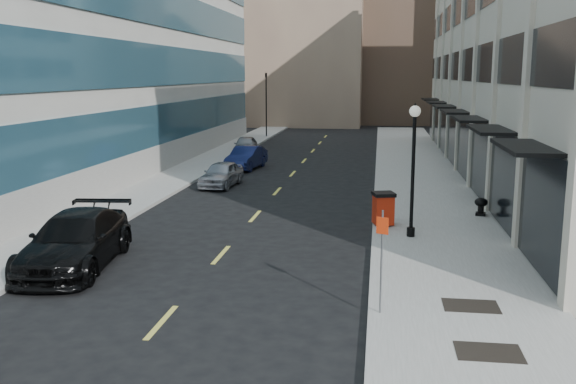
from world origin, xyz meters
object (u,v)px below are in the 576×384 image
(car_black_pickup, at_px, (75,241))
(car_silver_sedan, at_px, (221,174))
(lamppost, at_px, (413,159))
(urn_planter, at_px, (481,205))
(traffic_signal, at_px, (266,77))
(car_blue_sedan, at_px, (246,158))
(car_grey_sedan, at_px, (246,145))
(sign_post, at_px, (382,248))
(trash_bin, at_px, (383,208))

(car_black_pickup, distance_m, car_silver_sedan, 15.03)
(lamppost, relative_size, urn_planter, 6.50)
(traffic_signal, xyz_separation_m, car_blue_sedan, (2.30, -20.44, -5.00))
(car_grey_sedan, height_order, sign_post, sign_post)
(car_silver_sedan, height_order, lamppost, lamppost)
(trash_bin, bearing_deg, car_grey_sedan, 99.08)
(traffic_signal, bearing_deg, sign_post, -76.51)
(car_silver_sedan, distance_m, car_grey_sedan, 14.09)
(car_blue_sedan, relative_size, lamppost, 0.90)
(car_blue_sedan, bearing_deg, car_grey_sedan, 109.49)
(car_black_pickup, xyz_separation_m, urn_planter, (13.62, 8.87, -0.25))
(car_grey_sedan, relative_size, urn_planter, 5.41)
(car_grey_sedan, bearing_deg, sign_post, -78.14)
(car_grey_sedan, xyz_separation_m, lamppost, (11.20, -24.14, 2.31))
(traffic_signal, bearing_deg, car_silver_sedan, -85.13)
(sign_post, bearing_deg, car_blue_sedan, 131.61)
(car_blue_sedan, relative_size, sign_post, 1.68)
(traffic_signal, distance_m, trash_bin, 37.47)
(trash_bin, distance_m, lamppost, 2.88)
(sign_post, bearing_deg, car_grey_sedan, 130.05)
(car_grey_sedan, bearing_deg, trash_bin, -71.28)
(traffic_signal, distance_m, lamppost, 39.10)
(car_grey_sedan, bearing_deg, car_silver_sedan, -89.13)
(car_grey_sedan, bearing_deg, car_blue_sedan, -83.51)
(car_blue_sedan, height_order, urn_planter, car_blue_sedan)
(car_silver_sedan, distance_m, urn_planter, 14.07)
(car_black_pickup, height_order, car_grey_sedan, car_black_pickup)
(traffic_signal, bearing_deg, car_grey_sedan, -86.92)
(trash_bin, bearing_deg, car_blue_sedan, 104.41)
(car_silver_sedan, height_order, car_grey_sedan, car_grey_sedan)
(sign_post, bearing_deg, trash_bin, 111.93)
(traffic_signal, height_order, sign_post, traffic_signal)
(lamppost, distance_m, sign_post, 8.03)
(car_grey_sedan, bearing_deg, urn_planter, -60.32)
(lamppost, bearing_deg, trash_bin, 121.51)
(sign_post, bearing_deg, lamppost, 104.57)
(car_grey_sedan, bearing_deg, car_black_pickup, -94.38)
(car_black_pickup, xyz_separation_m, car_silver_sedan, (0.95, 15.00, -0.18))
(car_blue_sedan, bearing_deg, traffic_signal, 103.77)
(car_black_pickup, xyz_separation_m, car_grey_sedan, (-0.65, 29.00, -0.16))
(car_silver_sedan, relative_size, car_grey_sedan, 0.98)
(lamppost, bearing_deg, car_silver_sedan, 133.42)
(urn_planter, bearing_deg, trash_bin, -149.61)
(traffic_signal, xyz_separation_m, urn_planter, (14.97, -33.13, -5.11))
(car_silver_sedan, xyz_separation_m, car_blue_sedan, (0.00, 6.56, 0.04))
(urn_planter, bearing_deg, car_blue_sedan, 134.94)
(trash_bin, relative_size, sign_post, 0.50)
(car_silver_sedan, distance_m, sign_post, 19.95)
(car_blue_sedan, xyz_separation_m, lamppost, (9.60, -16.71, 2.28))
(urn_planter, bearing_deg, car_silver_sedan, 154.18)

